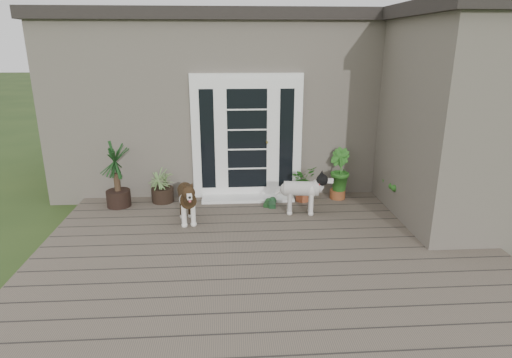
{
  "coord_description": "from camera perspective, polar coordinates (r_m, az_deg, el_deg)",
  "views": [
    {
      "loc": [
        -0.52,
        -4.66,
        2.74
      ],
      "look_at": [
        -0.1,
        1.75,
        0.7
      ],
      "focal_mm": 30.06,
      "sensor_mm": 36.0,
      "label": 1
    }
  ],
  "objects": [
    {
      "name": "spider_plant",
      "position": [
        7.51,
        -12.39,
        -0.55
      ],
      "size": [
        0.82,
        0.82,
        0.66
      ],
      "primitive_type": null,
      "rotation": [
        0.0,
        0.0,
        0.42
      ],
      "color": "#719159",
      "rests_on": "deck"
    },
    {
      "name": "door_unit",
      "position": [
        7.43,
        -1.2,
        5.61
      ],
      "size": [
        1.9,
        0.14,
        2.15
      ],
      "primitive_type": "cube",
      "color": "white",
      "rests_on": "deck"
    },
    {
      "name": "roof_main",
      "position": [
        9.34,
        -0.58,
        20.44
      ],
      "size": [
        7.6,
        4.2,
        0.2
      ],
      "primitive_type": "cube",
      "color": "#2D2826",
      "rests_on": "house_main"
    },
    {
      "name": "house_main",
      "position": [
        9.4,
        -0.55,
        10.35
      ],
      "size": [
        7.4,
        4.0,
        3.1
      ],
      "primitive_type": "cube",
      "color": "#665E54",
      "rests_on": "ground"
    },
    {
      "name": "clog_right",
      "position": [
        7.25,
        1.52,
        -3.22
      ],
      "size": [
        0.2,
        0.3,
        0.08
      ],
      "primitive_type": null,
      "rotation": [
        0.0,
        0.0,
        -0.28
      ],
      "color": "#163917",
      "rests_on": "deck"
    },
    {
      "name": "clog_left",
      "position": [
        7.23,
        2.2,
        -3.21
      ],
      "size": [
        0.2,
        0.35,
        0.1
      ],
      "primitive_type": null,
      "rotation": [
        0.0,
        0.0,
        -0.13
      ],
      "color": "#15361B",
      "rests_on": "deck"
    },
    {
      "name": "house_wing",
      "position": [
        7.15,
        25.08,
        6.38
      ],
      "size": [
        1.6,
        2.4,
        3.1
      ],
      "primitive_type": "cube",
      "color": "#665E54",
      "rests_on": "ground"
    },
    {
      "name": "roof_wing",
      "position": [
        7.06,
        26.9,
        19.58
      ],
      "size": [
        1.8,
        2.6,
        0.2
      ],
      "primitive_type": "cube",
      "color": "#2D2826",
      "rests_on": "house_wing"
    },
    {
      "name": "herb_a",
      "position": [
        7.44,
        6.26,
        -0.94
      ],
      "size": [
        0.58,
        0.58,
        0.53
      ],
      "primitive_type": "imported",
      "rotation": [
        0.0,
        0.0,
        0.6
      ],
      "color": "#2A5B1A",
      "rests_on": "deck"
    },
    {
      "name": "deck",
      "position": [
        5.75,
        1.9,
        -10.18
      ],
      "size": [
        6.2,
        4.6,
        0.12
      ],
      "primitive_type": "cube",
      "color": "#6B5B4C",
      "rests_on": "ground"
    },
    {
      "name": "yucca",
      "position": [
        7.42,
        -18.1,
        0.47
      ],
      "size": [
        0.91,
        0.91,
        1.09
      ],
      "primitive_type": null,
      "rotation": [
        0.0,
        0.0,
        0.24
      ],
      "color": "black",
      "rests_on": "deck"
    },
    {
      "name": "brindle_dog",
      "position": [
        6.58,
        -9.16,
        -3.11
      ],
      "size": [
        0.46,
        0.81,
        0.64
      ],
      "primitive_type": null,
      "rotation": [
        0.0,
        0.0,
        3.32
      ],
      "color": "#3C2915",
      "rests_on": "deck"
    },
    {
      "name": "herb_c",
      "position": [
        7.68,
        17.65,
        -0.67
      ],
      "size": [
        0.58,
        0.58,
        0.64
      ],
      "primitive_type": "imported",
      "rotation": [
        0.0,
        0.0,
        3.98
      ],
      "color": "#164E1C",
      "rests_on": "deck"
    },
    {
      "name": "herb_b",
      "position": [
        7.63,
        10.89,
        -0.15
      ],
      "size": [
        0.56,
        0.56,
        0.67
      ],
      "primitive_type": "imported",
      "rotation": [
        0.0,
        0.0,
        1.88
      ],
      "color": "#1D5B1A",
      "rests_on": "deck"
    },
    {
      "name": "door_step",
      "position": [
        7.53,
        -1.08,
        -2.55
      ],
      "size": [
        1.6,
        0.4,
        0.05
      ],
      "primitive_type": "cube",
      "color": "white",
      "rests_on": "deck"
    },
    {
      "name": "sapling",
      "position": [
        7.16,
        19.15,
        1.32
      ],
      "size": [
        0.5,
        0.5,
        1.46
      ],
      "primitive_type": null,
      "rotation": [
        0.0,
        0.0,
        0.2
      ],
      "color": "#244E16",
      "rests_on": "deck"
    },
    {
      "name": "white_dog",
      "position": [
        6.86,
        5.99,
        -2.17
      ],
      "size": [
        0.77,
        0.4,
        0.62
      ],
      "primitive_type": null,
      "rotation": [
        0.0,
        0.0,
        -1.69
      ],
      "color": "white",
      "rests_on": "deck"
    }
  ]
}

